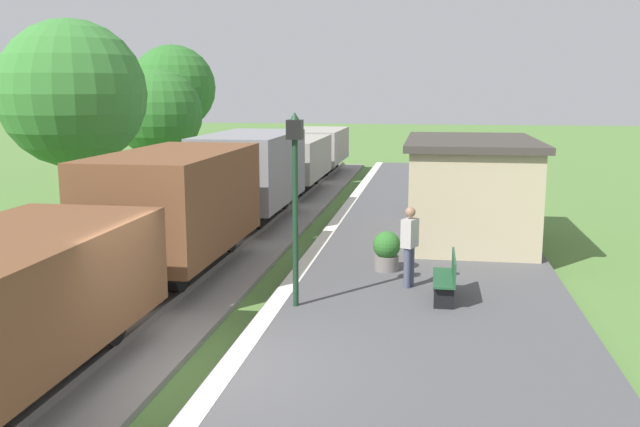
{
  "coord_description": "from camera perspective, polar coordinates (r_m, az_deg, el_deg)",
  "views": [
    {
      "loc": [
        3.34,
        -9.42,
        4.35
      ],
      "look_at": [
        0.95,
        5.24,
        1.69
      ],
      "focal_mm": 38.78,
      "sensor_mm": 36.0,
      "label": 1
    }
  ],
  "objects": [
    {
      "name": "bench_near_hut",
      "position": [
        13.9,
        10.48,
        -5.14
      ],
      "size": [
        0.42,
        1.5,
        0.91
      ],
      "color": "#1E4C2D",
      "rests_on": "platform_slab"
    },
    {
      "name": "tree_field_distant",
      "position": [
        37.27,
        -12.04,
        10.11
      ],
      "size": [
        4.4,
        4.4,
        6.66
      ],
      "color": "#4C3823",
      "rests_on": "ground"
    },
    {
      "name": "rail_near",
      "position": [
        11.46,
        -17.86,
        -11.65
      ],
      "size": [
        0.07,
        60.0,
        0.14
      ],
      "primitive_type": "cube",
      "color": "slate",
      "rests_on": "track_ballast"
    },
    {
      "name": "freight_train",
      "position": [
        22.06,
        -5.94,
        2.76
      ],
      "size": [
        2.5,
        32.6,
        2.72
      ],
      "color": "brown",
      "rests_on": "rail_near"
    },
    {
      "name": "tree_field_left",
      "position": [
        30.68,
        -13.19,
        8.05
      ],
      "size": [
        3.77,
        3.77,
        5.25
      ],
      "color": "#4C3823",
      "rests_on": "ground"
    },
    {
      "name": "rail_far",
      "position": [
        12.16,
        -24.03,
        -10.77
      ],
      "size": [
        0.07,
        60.0,
        0.14
      ],
      "primitive_type": "cube",
      "color": "slate",
      "rests_on": "track_ballast"
    },
    {
      "name": "person_waiting",
      "position": [
        14.56,
        7.4,
        -2.48
      ],
      "size": [
        0.38,
        0.45,
        1.71
      ],
      "rotation": [
        0.0,
        0.0,
        2.71
      ],
      "color": "#474C66",
      "rests_on": "platform_slab"
    },
    {
      "name": "lamp_post_near",
      "position": [
        12.9,
        -2.07,
        3.26
      ],
      "size": [
        0.28,
        0.28,
        3.7
      ],
      "color": "#193823",
      "rests_on": "platform_slab"
    },
    {
      "name": "ground_plane",
      "position": [
        10.9,
        -9.68,
        -13.51
      ],
      "size": [
        160.0,
        160.0,
        0.0
      ],
      "primitive_type": "plane",
      "color": "#517A38"
    },
    {
      "name": "platform_edge_stripe",
      "position": [
        10.69,
        -7.64,
        -12.48
      ],
      "size": [
        0.36,
        60.0,
        0.01
      ],
      "primitive_type": "cube",
      "color": "silver",
      "rests_on": "platform_slab"
    },
    {
      "name": "track_ballast",
      "position": [
        11.84,
        -21.0,
        -11.8
      ],
      "size": [
        3.8,
        60.0,
        0.12
      ],
      "primitive_type": "cube",
      "color": "gray",
      "rests_on": "ground"
    },
    {
      "name": "potted_planter",
      "position": [
        15.95,
        5.52,
        -3.03
      ],
      "size": [
        0.64,
        0.64,
        0.92
      ],
      "color": "slate",
      "rests_on": "platform_slab"
    },
    {
      "name": "tree_trackside_far",
      "position": [
        22.88,
        -19.74,
        9.27
      ],
      "size": [
        4.54,
        4.54,
        6.5
      ],
      "color": "#4C3823",
      "rests_on": "ground"
    },
    {
      "name": "platform_slab",
      "position": [
        10.33,
        7.9,
        -14.09
      ],
      "size": [
        6.0,
        60.0,
        0.25
      ],
      "primitive_type": "cube",
      "color": "#4C4C4F",
      "rests_on": "ground"
    },
    {
      "name": "station_hut",
      "position": [
        19.65,
        12.24,
        2.05
      ],
      "size": [
        3.5,
        5.8,
        2.78
      ],
      "color": "tan",
      "rests_on": "platform_slab"
    }
  ]
}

